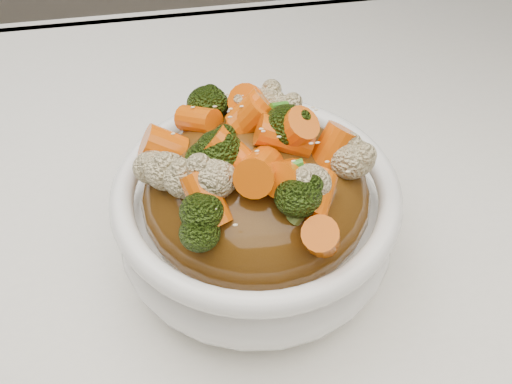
{
  "coord_description": "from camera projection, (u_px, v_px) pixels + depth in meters",
  "views": [
    {
      "loc": [
        0.0,
        -0.3,
        1.15
      ],
      "look_at": [
        0.05,
        0.0,
        0.82
      ],
      "focal_mm": 42.0,
      "sensor_mm": 36.0,
      "label": 1
    }
  ],
  "objects": [
    {
      "name": "broccoli",
      "position": [
        256.0,
        133.0,
        0.4
      ],
      "size": [
        0.18,
        0.18,
        0.04
      ],
      "primitive_type": null,
      "rotation": [
        0.0,
        0.0,
        -0.08
      ],
      "color": "black",
      "rests_on": "sauce_base"
    },
    {
      "name": "carrots",
      "position": [
        256.0,
        132.0,
        0.4
      ],
      "size": [
        0.18,
        0.18,
        0.05
      ],
      "primitive_type": null,
      "rotation": [
        0.0,
        0.0,
        -0.08
      ],
      "color": "#DA5907",
      "rests_on": "sauce_base"
    },
    {
      "name": "scallions",
      "position": [
        256.0,
        131.0,
        0.4
      ],
      "size": [
        0.14,
        0.14,
        0.02
      ],
      "primitive_type": null,
      "rotation": [
        0.0,
        0.0,
        -0.08
      ],
      "color": "#30761B",
      "rests_on": "sauce_base"
    },
    {
      "name": "bowl",
      "position": [
        256.0,
        220.0,
        0.47
      ],
      "size": [
        0.23,
        0.23,
        0.08
      ],
      "primitive_type": null,
      "rotation": [
        0.0,
        0.0,
        -0.08
      ],
      "color": "white",
      "rests_on": "tablecloth"
    },
    {
      "name": "sesame_seeds",
      "position": [
        256.0,
        131.0,
        0.4
      ],
      "size": [
        0.16,
        0.16,
        0.01
      ],
      "primitive_type": null,
      "rotation": [
        0.0,
        0.0,
        -0.08
      ],
      "color": "beige",
      "rests_on": "sauce_base"
    },
    {
      "name": "tablecloth",
      "position": [
        196.0,
        280.0,
        0.5
      ],
      "size": [
        1.2,
        0.8,
        0.04
      ],
      "primitive_type": "cube",
      "color": "white",
      "rests_on": "dining_table"
    },
    {
      "name": "cauliflower",
      "position": [
        256.0,
        135.0,
        0.4
      ],
      "size": [
        0.18,
        0.18,
        0.04
      ],
      "primitive_type": null,
      "rotation": [
        0.0,
        0.0,
        -0.08
      ],
      "color": "beige",
      "rests_on": "sauce_base"
    },
    {
      "name": "sauce_base",
      "position": [
        256.0,
        195.0,
        0.45
      ],
      "size": [
        0.18,
        0.18,
        0.09
      ],
      "primitive_type": "ellipsoid",
      "rotation": [
        0.0,
        0.0,
        -0.08
      ],
      "color": "#4C2D0D",
      "rests_on": "bowl"
    }
  ]
}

